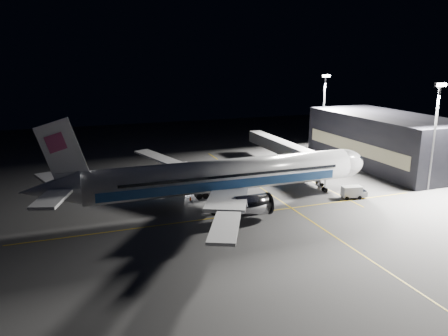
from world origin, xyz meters
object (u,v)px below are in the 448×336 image
object	(u,v)px
floodlight_mast_north	(324,106)
baggage_tug	(182,187)
airliner	(219,176)
floodlight_mast_south	(435,127)
safety_cone_a	(205,185)
jet_bridge	(288,150)
service_truck	(354,192)
safety_cone_b	(190,199)
safety_cone_c	(241,193)

from	to	relation	value
floodlight_mast_north	baggage_tug	bearing A→B (deg)	-154.07
airliner	baggage_tug	distance (m)	11.69
floodlight_mast_north	baggage_tug	distance (m)	51.51
floodlight_mast_south	safety_cone_a	distance (m)	45.36
jet_bridge	baggage_tug	xyz separation A→B (m)	(-27.13, -8.02, -3.82)
service_truck	safety_cone_b	xyz separation A→B (m)	(-28.51, 9.22, -0.93)
safety_cone_b	safety_cone_a	bearing A→B (deg)	55.63
service_truck	baggage_tug	bearing A→B (deg)	161.82
floodlight_mast_north	floodlight_mast_south	distance (m)	38.00
service_truck	safety_cone_c	distance (m)	20.73
jet_bridge	service_truck	xyz separation A→B (m)	(1.28, -23.28, -3.33)
airliner	safety_cone_a	distance (m)	12.67
service_truck	baggage_tug	world-z (taller)	service_truck
baggage_tug	safety_cone_c	xyz separation A→B (m)	(9.86, -6.04, -0.44)
airliner	jet_bridge	distance (m)	29.31
safety_cone_b	safety_cone_c	size ratio (longest dim) A/B	0.98
airliner	baggage_tug	size ratio (longest dim) A/B	23.80
airliner	safety_cone_b	world-z (taller)	airliner
floodlight_mast_north	safety_cone_c	world-z (taller)	floodlight_mast_north
jet_bridge	floodlight_mast_south	distance (m)	31.05
floodlight_mast_north	floodlight_mast_south	size ratio (longest dim) A/B	1.00
floodlight_mast_north	baggage_tug	size ratio (longest dim) A/B	8.01
safety_cone_b	safety_cone_c	distance (m)	9.96
jet_bridge	service_truck	distance (m)	23.55
service_truck	safety_cone_b	size ratio (longest dim) A/B	7.53
baggage_tug	safety_cone_a	size ratio (longest dim) A/B	4.41
floodlight_mast_north	baggage_tug	world-z (taller)	floodlight_mast_north
baggage_tug	safety_cone_b	distance (m)	6.05
service_truck	safety_cone_c	bearing A→B (deg)	163.62
airliner	baggage_tug	world-z (taller)	airliner
floodlight_mast_north	safety_cone_c	size ratio (longest dim) A/B	31.63
safety_cone_a	jet_bridge	bearing A→B (deg)	16.25
airliner	safety_cone_a	size ratio (longest dim) A/B	105.05
safety_cone_b	safety_cone_c	xyz separation A→B (m)	(9.96, 0.00, 0.01)
floodlight_mast_south	baggage_tug	bearing A→B (deg)	160.42
jet_bridge	floodlight_mast_north	size ratio (longest dim) A/B	1.66
safety_cone_c	safety_cone_b	bearing A→B (deg)	180.00
safety_cone_a	safety_cone_c	bearing A→B (deg)	-58.25
floodlight_mast_north	service_truck	distance (m)	42.28
floodlight_mast_north	safety_cone_c	xyz separation A→B (m)	(-35.27, -27.99, -12.04)
service_truck	safety_cone_b	world-z (taller)	service_truck
jet_bridge	baggage_tug	bearing A→B (deg)	-163.54
airliner	safety_cone_b	distance (m)	7.53
airliner	safety_cone_c	bearing A→B (deg)	34.56
service_truck	baggage_tug	xyz separation A→B (m)	(-28.41, 15.26, -0.49)
airliner	safety_cone_b	bearing A→B (deg)	136.06
floodlight_mast_south	safety_cone_a	size ratio (longest dim) A/B	35.37
airliner	service_truck	size ratio (longest dim) A/B	12.76
airliner	service_truck	xyz separation A→B (m)	(24.35, -5.22, -3.91)
service_truck	safety_cone_c	world-z (taller)	service_truck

